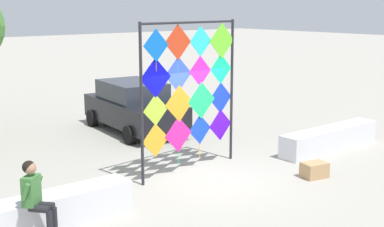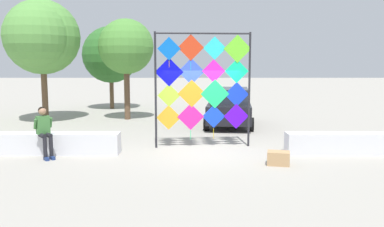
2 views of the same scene
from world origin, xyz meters
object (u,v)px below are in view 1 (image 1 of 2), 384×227
at_px(kite_display_rack, 190,86).
at_px(seated_vendor, 37,196).
at_px(parked_car, 134,106).
at_px(cardboard_box_large, 314,170).

height_order(kite_display_rack, seated_vendor, kite_display_rack).
height_order(kite_display_rack, parked_car, kite_display_rack).
xyz_separation_m(kite_display_rack, seated_vendor, (-4.62, -1.51, -1.27)).
xyz_separation_m(parked_car, cardboard_box_large, (0.70, -6.82, -0.64)).
bearing_deg(cardboard_box_large, seated_vendor, 173.18).
bearing_deg(cardboard_box_large, kite_display_rack, 130.82).
height_order(parked_car, cardboard_box_large, parked_car).
distance_m(kite_display_rack, seated_vendor, 5.03).
distance_m(kite_display_rack, parked_car, 4.88).
xyz_separation_m(kite_display_rack, parked_car, (1.29, 4.52, -1.32)).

